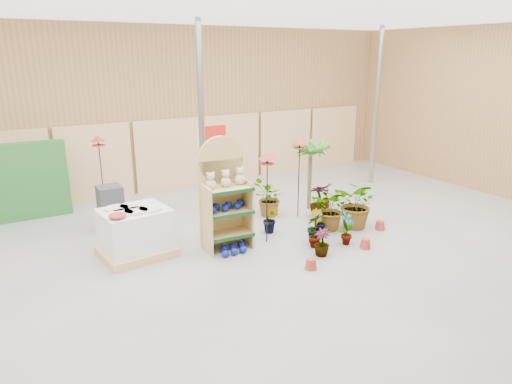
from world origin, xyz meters
TOP-DOWN VIEW (x-y plane):
  - room at (0.00, 0.91)m, footprint 15.20×12.10m
  - display_shelf at (-0.48, 1.43)m, footprint 0.97×0.64m
  - teddy_bears at (-0.45, 1.33)m, footprint 0.82×0.21m
  - gazing_balls_shelf at (-0.48, 1.30)m, footprint 0.82×0.28m
  - gazing_balls_floor at (-0.48, 1.04)m, footprint 0.63×0.39m
  - pallet_stack at (-2.14, 1.87)m, footprint 1.42×1.22m
  - charcoal_planters at (-2.22, 3.48)m, footprint 0.50×0.50m
  - trellis_stock at (-3.80, 5.20)m, footprint 2.00×0.30m
  - offer_sign at (0.10, 2.98)m, footprint 0.50×0.08m
  - bird_table_front at (0.36, 1.16)m, footprint 0.34×0.34m
  - bird_table_right at (1.81, 2.11)m, footprint 0.34×0.34m
  - bird_table_back at (-2.09, 4.82)m, footprint 0.34×0.34m
  - palm at (2.40, 2.47)m, footprint 0.70×0.70m
  - potted_plant_0 at (1.06, 0.46)m, footprint 0.41×0.29m
  - potted_plant_1 at (1.20, 0.67)m, footprint 0.41×0.46m
  - potted_plant_2 at (1.96, 1.04)m, footprint 1.04×1.09m
  - potted_plant_3 at (2.19, 1.77)m, footprint 0.62×0.62m
  - potted_plant_4 at (2.97, 2.46)m, footprint 0.36×0.28m
  - potted_plant_5 at (0.69, 1.54)m, footprint 0.42×0.44m
  - potted_plant_6 at (1.23, 2.49)m, footprint 1.03×1.00m
  - potted_plant_7 at (0.93, 0.07)m, footprint 0.40×0.40m
  - potted_plant_8 at (1.68, 0.23)m, footprint 0.43×0.34m
  - potted_plant_9 at (1.56, 0.95)m, footprint 0.37×0.36m
  - potted_plant_10 at (2.53, 0.85)m, footprint 1.18×1.25m

SIDE VIEW (x-z plane):
  - gazing_balls_floor at x=-0.48m, z-range 0.00..0.15m
  - potted_plant_9 at x=1.56m, z-range 0.00..0.53m
  - potted_plant_7 at x=0.93m, z-range 0.00..0.54m
  - potted_plant_4 at x=2.97m, z-range 0.00..0.62m
  - potted_plant_5 at x=0.69m, z-range 0.00..0.63m
  - potted_plant_1 at x=1.20m, z-range 0.00..0.69m
  - potted_plant_8 at x=1.68m, z-range 0.00..0.72m
  - potted_plant_0 at x=1.06m, z-range 0.00..0.75m
  - potted_plant_3 at x=2.19m, z-range 0.00..0.82m
  - potted_plant_6 at x=1.23m, z-range 0.00..0.88m
  - pallet_stack at x=-2.14m, z-range -0.02..0.96m
  - potted_plant_2 at x=1.96m, z-range 0.00..0.96m
  - charcoal_planters at x=-2.22m, z-range 0.00..1.00m
  - potted_plant_10 at x=2.53m, z-range 0.00..1.11m
  - gazing_balls_shelf at x=-0.48m, z-range 0.80..0.96m
  - trellis_stock at x=-3.80m, z-range 0.00..1.80m
  - display_shelf at x=-0.48m, z-range -0.10..2.14m
  - teddy_bears at x=-0.45m, z-range 1.24..1.58m
  - palm at x=2.40m, z-range 0.64..2.43m
  - offer_sign at x=0.10m, z-range 0.47..2.67m
  - bird_table_back at x=-2.09m, z-range 0.81..2.70m
  - bird_table_front at x=0.36m, z-range 0.81..2.71m
  - bird_table_right at x=1.81m, z-range 0.82..2.72m
  - room at x=0.00m, z-range -0.14..4.56m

